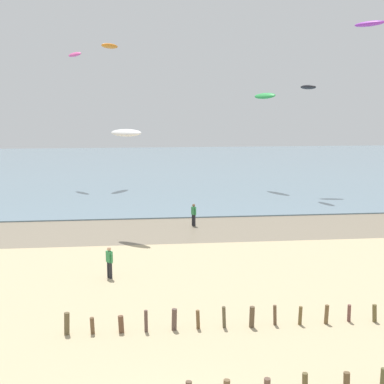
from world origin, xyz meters
TOP-DOWN VIEW (x-y plane):
  - wet_sand_strip at (0.00, 24.55)m, footprint 120.00×7.77m
  - sea at (0.00, 63.43)m, footprint 160.00×70.00m
  - groyne_mid at (3.80, 7.33)m, footprint 15.31×0.36m
  - person_mid_beach at (3.75, 25.71)m, footprint 0.37×0.51m
  - person_by_waterline at (-2.04, 14.19)m, footprint 0.38×0.49m
  - kite_aloft_0 at (-7.07, 47.07)m, footprint 2.21×2.64m
  - kite_aloft_1 at (-3.28, 47.84)m, footprint 2.42×3.09m
  - kite_aloft_5 at (18.91, 30.14)m, footprint 2.34×2.77m
  - kite_aloft_6 at (16.16, 37.01)m, footprint 1.49×2.45m
  - kite_aloft_7 at (-1.20, 23.64)m, footprint 2.68×2.56m
  - kite_aloft_8 at (13.33, 42.76)m, footprint 2.50×3.47m

SIDE VIEW (x-z plane):
  - wet_sand_strip at x=0.00m, z-range 0.00..0.01m
  - sea at x=0.00m, z-range 0.00..0.10m
  - groyne_mid at x=3.80m, z-range -0.05..0.89m
  - person_mid_beach at x=3.75m, z-range 0.06..1.77m
  - person_by_waterline at x=-2.04m, z-range 0.06..1.77m
  - kite_aloft_7 at x=-1.20m, z-range 6.88..7.56m
  - kite_aloft_8 at x=13.33m, z-range 9.61..10.52m
  - kite_aloft_6 at x=16.16m, z-range 10.52..11.10m
  - kite_aloft_0 at x=-7.07m, z-range 14.21..14.96m
  - kite_aloft_1 at x=-3.28m, z-range 15.27..15.95m
  - kite_aloft_5 at x=18.91m, z-range 15.49..16.02m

